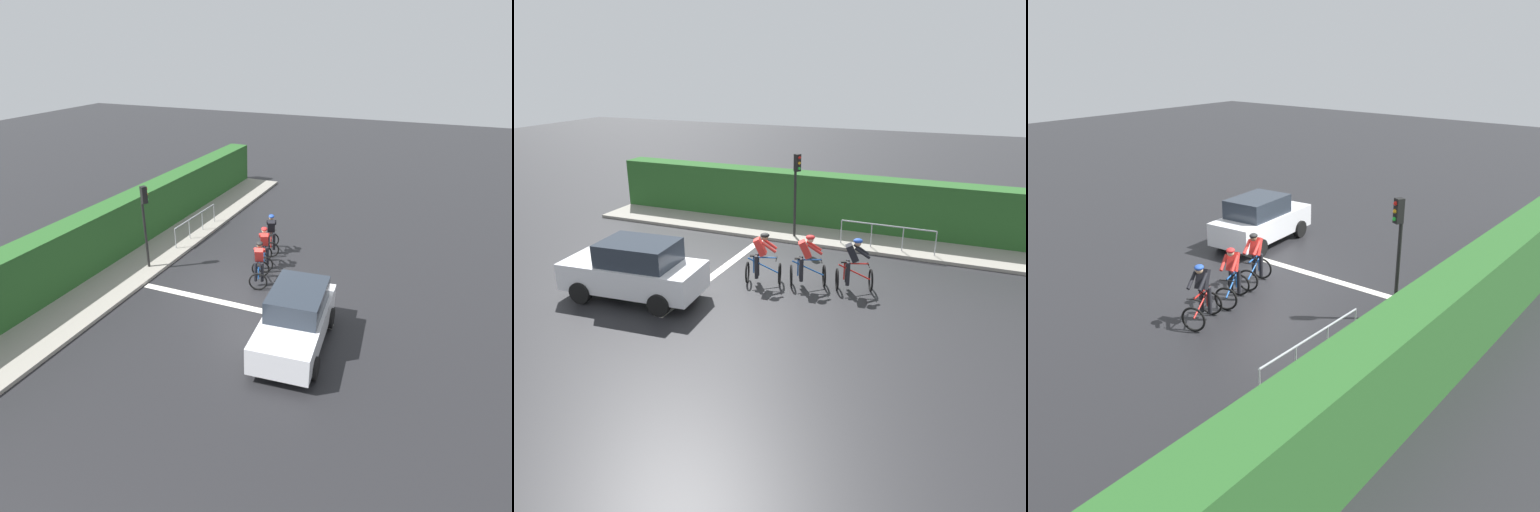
# 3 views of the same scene
# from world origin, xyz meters

# --- Properties ---
(ground_plane) EXTENTS (80.00, 80.00, 0.00)m
(ground_plane) POSITION_xyz_m (0.00, 0.00, 0.00)
(ground_plane) COLOR black
(sidewalk_kerb) EXTENTS (2.80, 21.93, 0.12)m
(sidewalk_kerb) POSITION_xyz_m (-4.95, 2.00, 0.06)
(sidewalk_kerb) COLOR gray
(sidewalk_kerb) RESTS_ON ground
(stone_wall_low) EXTENTS (0.44, 21.93, 0.51)m
(stone_wall_low) POSITION_xyz_m (-5.85, 2.00, 0.26)
(stone_wall_low) COLOR gray
(stone_wall_low) RESTS_ON ground
(hedge_wall) EXTENTS (1.10, 21.93, 2.22)m
(hedge_wall) POSITION_xyz_m (-6.15, 2.00, 1.11)
(hedge_wall) COLOR #265623
(hedge_wall) RESTS_ON ground
(road_marking_stop_line) EXTENTS (7.00, 0.30, 0.01)m
(road_marking_stop_line) POSITION_xyz_m (0.00, -1.14, 0.00)
(road_marking_stop_line) COLOR silver
(road_marking_stop_line) RESTS_ON ground
(cyclist_lead) EXTENTS (1.01, 1.25, 1.66)m
(cyclist_lead) POSITION_xyz_m (-0.29, 3.31, 0.80)
(cyclist_lead) COLOR black
(cyclist_lead) RESTS_ON ground
(cyclist_second) EXTENTS (1.04, 1.26, 1.66)m
(cyclist_second) POSITION_xyz_m (-0.05, 1.91, 0.80)
(cyclist_second) COLOR black
(cyclist_second) RESTS_ON ground
(cyclist_mid) EXTENTS (0.97, 1.23, 1.66)m
(cyclist_mid) POSITION_xyz_m (0.29, 0.57, 0.80)
(cyclist_mid) COLOR black
(cyclist_mid) RESTS_ON ground
(car_white) EXTENTS (2.15, 4.23, 1.76)m
(car_white) POSITION_xyz_m (2.66, -2.43, 0.87)
(car_white) COLOR silver
(car_white) RESTS_ON ground
(traffic_light_near_crossing) EXTENTS (0.27, 0.29, 3.34)m
(traffic_light_near_crossing) POSITION_xyz_m (-4.12, 0.06, 2.22)
(traffic_light_near_crossing) COLOR black
(traffic_light_near_crossing) RESTS_ON ground
(pedestrian_railing_kerbside) EXTENTS (0.11, 3.47, 1.03)m
(pedestrian_railing_kerbside) POSITION_xyz_m (-4.05, 3.62, 0.79)
(pedestrian_railing_kerbside) COLOR #999EA3
(pedestrian_railing_kerbside) RESTS_ON ground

